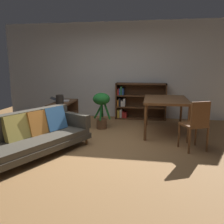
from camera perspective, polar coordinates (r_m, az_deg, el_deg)
The scene contains 10 objects.
ground_plane at distance 4.40m, azimuth -3.74°, elevation -8.65°, with size 8.16×8.16×0.00m, color #9E7042.
back_wall_panel at distance 6.79m, azimuth 1.39°, elevation 10.15°, with size 6.80×0.10×2.70m, color silver.
fabric_couch at distance 4.20m, azimuth -19.15°, elevation -5.21°, with size 1.60×2.18×0.75m.
media_console at distance 5.80m, azimuth -11.86°, elevation -0.63°, with size 0.41×1.11×0.63m.
open_laptop at distance 5.87m, azimuth -12.49°, elevation 2.88°, with size 0.50×0.38×0.10m.
desk_speaker at distance 5.50m, azimuth -12.75°, elevation 3.09°, with size 0.17×0.17×0.20m.
potted_floor_plant at distance 5.51m, azimuth -2.60°, elevation 1.69°, with size 0.44×0.48×0.87m.
dining_table at distance 5.27m, azimuth 13.10°, elevation 2.42°, with size 0.94×1.35×0.78m.
dining_chair_near at distance 4.34m, azimuth 20.01°, elevation -2.53°, with size 0.52×0.51×0.91m.
bookshelf at distance 6.62m, azimuth 6.33°, elevation 2.58°, with size 1.41×0.34×1.02m.
Camera 1 is at (0.96, -4.02, 1.52)m, focal length 37.09 mm.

